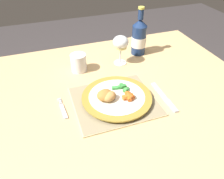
% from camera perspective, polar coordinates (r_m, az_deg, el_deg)
% --- Properties ---
extents(dining_table, '(1.36, 0.96, 0.74)m').
position_cam_1_polar(dining_table, '(0.97, -2.81, -5.14)').
color(dining_table, tan).
rests_on(dining_table, ground).
extents(placemat, '(0.32, 0.28, 0.01)m').
position_cam_1_polar(placemat, '(0.87, 0.65, -3.03)').
color(placemat, '#CCB789').
rests_on(placemat, dining_table).
extents(dinner_plate, '(0.28, 0.28, 0.02)m').
position_cam_1_polar(dinner_plate, '(0.87, 1.26, -2.12)').
color(dinner_plate, silver).
rests_on(dinner_plate, placemat).
extents(breaded_croquettes, '(0.09, 0.08, 0.04)m').
position_cam_1_polar(breaded_croquettes, '(0.84, -1.34, -1.60)').
color(breaded_croquettes, '#A87033').
rests_on(breaded_croquettes, dinner_plate).
extents(green_beans_pile, '(0.07, 0.06, 0.02)m').
position_cam_1_polar(green_beans_pile, '(0.90, 2.79, 0.50)').
color(green_beans_pile, green).
rests_on(green_beans_pile, dinner_plate).
extents(glazed_carrots, '(0.05, 0.05, 0.02)m').
position_cam_1_polar(glazed_carrots, '(0.85, 4.41, -1.78)').
color(glazed_carrots, orange).
rests_on(glazed_carrots, dinner_plate).
extents(fork, '(0.02, 0.12, 0.01)m').
position_cam_1_polar(fork, '(0.86, -12.70, -5.13)').
color(fork, silver).
rests_on(fork, dining_table).
extents(table_knife, '(0.02, 0.20, 0.01)m').
position_cam_1_polar(table_knife, '(0.91, 13.93, -2.46)').
color(table_knife, silver).
rests_on(table_knife, dining_table).
extents(wine_glass, '(0.08, 0.08, 0.15)m').
position_cam_1_polar(wine_glass, '(1.07, 2.27, 11.92)').
color(wine_glass, silver).
rests_on(wine_glass, dining_table).
extents(bottle, '(0.08, 0.08, 0.25)m').
position_cam_1_polar(bottle, '(1.18, 7.07, 13.41)').
color(bottle, navy).
rests_on(bottle, dining_table).
extents(drinking_cup, '(0.07, 0.07, 0.08)m').
position_cam_1_polar(drinking_cup, '(1.05, -8.72, 7.05)').
color(drinking_cup, white).
rests_on(drinking_cup, dining_table).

